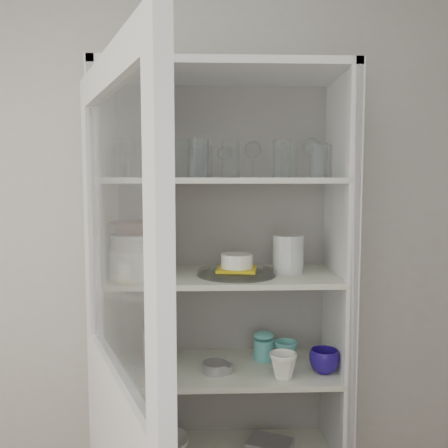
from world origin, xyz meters
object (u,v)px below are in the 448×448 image
(teal_jar, at_px, (264,347))
(white_canister, at_px, (157,348))
(terracotta_bowl, at_px, (135,228))
(measuring_cups, at_px, (215,368))
(plate_stack_back, at_px, (130,258))
(mug_teal, at_px, (286,352))
(goblet_3, at_px, (311,156))
(tin_box, at_px, (270,447))
(pantry_cabinet, at_px, (223,342))
(goblet_2, at_px, (253,158))
(goblet_0, at_px, (127,159))
(mug_white, at_px, (283,366))
(plate_stack_front, at_px, (136,263))
(cream_bowl, at_px, (136,242))
(yellow_trivet, at_px, (237,269))
(mug_blue, at_px, (324,361))
(goblet_1, at_px, (224,161))
(cream_dish, at_px, (163,446))
(cupboard_door, at_px, (121,448))
(white_ramekin, at_px, (237,261))
(grey_bowl_stack, at_px, (288,254))
(glass_platter, at_px, (237,273))

(teal_jar, bearing_deg, white_canister, -175.01)
(terracotta_bowl, bearing_deg, measuring_cups, -4.20)
(teal_jar, bearing_deg, plate_stack_back, 176.05)
(mug_teal, bearing_deg, goblet_3, 33.12)
(mug_teal, bearing_deg, measuring_cups, -153.17)
(plate_stack_back, relative_size, tin_box, 1.08)
(pantry_cabinet, bearing_deg, goblet_2, 14.35)
(goblet_0, distance_m, mug_white, 1.07)
(plate_stack_front, relative_size, cream_bowl, 1.08)
(white_canister, bearing_deg, yellow_trivet, -8.80)
(pantry_cabinet, xyz_separation_m, measuring_cups, (-0.04, -0.14, -0.06))
(goblet_0, distance_m, mug_teal, 1.08)
(mug_blue, height_order, mug_teal, mug_blue)
(teal_jar, xyz_separation_m, measuring_cups, (-0.22, -0.14, -0.03))
(goblet_1, bearing_deg, cream_dish, -160.82)
(mug_blue, bearing_deg, cupboard_door, -131.29)
(plate_stack_back, bearing_deg, white_ramekin, -16.19)
(goblet_3, distance_m, mug_blue, 0.86)
(cream_bowl, bearing_deg, goblet_1, 23.46)
(grey_bowl_stack, bearing_deg, plate_stack_back, 171.98)
(yellow_trivet, xyz_separation_m, grey_bowl_stack, (0.22, 0.04, 0.06))
(plate_stack_front, relative_size, white_ramekin, 1.63)
(grey_bowl_stack, bearing_deg, measuring_cups, -165.62)
(glass_platter, bearing_deg, mug_teal, 15.60)
(mug_white, bearing_deg, mug_teal, 97.21)
(white_ramekin, height_order, tin_box, white_ramekin)
(cream_bowl, bearing_deg, cream_dish, 34.23)
(goblet_0, height_order, cream_dish, goblet_0)
(cupboard_door, distance_m, glass_platter, 0.82)
(goblet_2, distance_m, cream_bowl, 0.62)
(grey_bowl_stack, distance_m, white_canister, 0.69)
(goblet_3, xyz_separation_m, white_ramekin, (-0.33, -0.11, -0.44))
(goblet_2, relative_size, measuring_cups, 1.65)
(goblet_1, height_order, tin_box, goblet_1)
(glass_platter, distance_m, grey_bowl_stack, 0.23)
(pantry_cabinet, relative_size, white_ramekin, 15.81)
(white_canister, bearing_deg, mug_teal, 0.87)
(plate_stack_front, bearing_deg, measuring_cups, -4.20)
(goblet_3, bearing_deg, grey_bowl_stack, -145.96)
(cupboard_door, distance_m, mug_blue, 0.92)
(glass_platter, xyz_separation_m, mug_teal, (0.22, 0.06, -0.36))
(mug_teal, xyz_separation_m, teal_jar, (-0.09, 0.03, 0.01))
(yellow_trivet, height_order, mug_white, yellow_trivet)
(yellow_trivet, height_order, mug_blue, yellow_trivet)
(pantry_cabinet, height_order, mug_white, pantry_cabinet)
(goblet_0, relative_size, mug_blue, 1.31)
(goblet_3, bearing_deg, plate_stack_back, 178.30)
(plate_stack_front, xyz_separation_m, cream_dish, (0.09, 0.06, -0.82))
(cupboard_door, bearing_deg, goblet_3, 112.71)
(glass_platter, bearing_deg, white_ramekin, 0.00)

